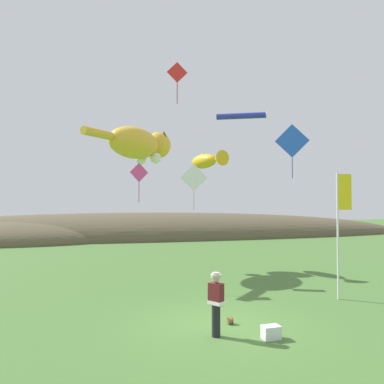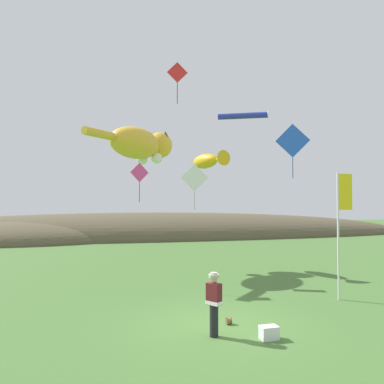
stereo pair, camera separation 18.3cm
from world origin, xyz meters
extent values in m
plane|color=#477033|center=(0.00, 0.00, 0.00)|extent=(120.00, 120.00, 0.00)
ellipsoid|color=brown|center=(0.00, 29.35, 0.00)|extent=(63.72, 11.29, 5.28)
ellipsoid|color=brown|center=(-12.44, 27.11, 0.00)|extent=(20.74, 9.92, 3.95)
cylinder|color=black|center=(-0.43, -0.87, 0.44)|extent=(0.24, 0.24, 0.88)
cube|color=#59191E|center=(-0.43, -0.87, 1.18)|extent=(0.43, 0.46, 0.60)
cube|color=white|center=(-0.43, -0.87, 0.94)|extent=(0.46, 0.49, 0.10)
sphere|color=beige|center=(-0.43, -0.87, 1.59)|extent=(0.20, 0.20, 0.20)
cylinder|color=#B2AD99|center=(-0.43, -0.87, 1.68)|extent=(0.30, 0.30, 0.09)
cylinder|color=#B2AD99|center=(-0.43, -0.87, 1.74)|extent=(0.20, 0.20, 0.07)
cylinder|color=olive|center=(0.29, 0.04, 0.11)|extent=(0.13, 0.17, 0.17)
cylinder|color=brown|center=(0.23, 0.04, 0.11)|extent=(0.02, 0.23, 0.23)
cylinder|color=brown|center=(0.36, 0.04, 0.11)|extent=(0.02, 0.23, 0.23)
cube|color=white|center=(0.98, -1.39, 0.15)|extent=(0.50, 0.35, 0.30)
cube|color=white|center=(0.98, -1.39, 0.33)|extent=(0.51, 0.36, 0.06)
cylinder|color=silver|center=(5.32, 1.92, 2.45)|extent=(0.08, 0.08, 4.89)
cube|color=yellow|center=(5.64, 1.92, 4.14)|extent=(0.60, 0.03, 1.40)
ellipsoid|color=gold|center=(-1.94, 9.87, 7.03)|extent=(3.91, 4.00, 1.75)
ellipsoid|color=white|center=(-1.82, 9.99, 6.71)|extent=(2.40, 2.47, 0.96)
sphere|color=gold|center=(-0.40, 11.53, 7.20)|extent=(1.57, 1.57, 1.57)
cone|color=#503E10|center=(-0.71, 11.82, 7.78)|extent=(0.79, 0.79, 0.52)
cone|color=#503E10|center=(-0.08, 11.23, 7.78)|extent=(0.79, 0.79, 0.52)
sphere|color=white|center=(-1.46, 11.17, 6.29)|extent=(0.63, 0.63, 0.63)
sphere|color=white|center=(-0.68, 10.45, 6.29)|extent=(0.63, 0.63, 0.63)
cylinder|color=gold|center=(-3.85, 7.82, 7.12)|extent=(1.62, 1.69, 0.42)
ellipsoid|color=gold|center=(2.19, 10.39, 6.17)|extent=(1.54, 2.57, 0.85)
cone|color=gold|center=(2.63, 8.85, 6.17)|extent=(1.04, 0.99, 0.85)
cone|color=gold|center=(2.17, 10.46, 6.53)|extent=(0.49, 0.49, 0.40)
sphere|color=black|center=(2.25, 11.23, 6.24)|extent=(0.20, 0.20, 0.20)
cylinder|color=#2633A5|center=(4.64, 10.65, 9.06)|extent=(2.94, 1.53, 0.36)
torus|color=white|center=(6.04, 10.05, 9.06)|extent=(0.23, 0.43, 0.44)
cube|color=#E53F8C|center=(-2.00, 5.94, 5.08)|extent=(0.85, 0.29, 0.89)
cylinder|color=black|center=(-2.00, 5.95, 5.08)|extent=(0.57, 0.20, 0.02)
cube|color=#A02C62|center=(-2.00, 5.94, 4.19)|extent=(0.03, 0.02, 0.90)
cube|color=red|center=(-0.51, 4.59, 9.28)|extent=(0.89, 0.09, 0.89)
cylinder|color=black|center=(-0.51, 4.60, 9.28)|extent=(0.60, 0.06, 0.02)
cube|color=maroon|center=(-0.51, 4.59, 8.39)|extent=(0.03, 0.01, 0.90)
cube|color=blue|center=(4.39, 3.75, 6.39)|extent=(1.33, 0.63, 1.46)
cylinder|color=black|center=(4.39, 3.76, 6.39)|extent=(0.90, 0.43, 0.02)
cube|color=#1A3E97|center=(4.39, 3.75, 5.21)|extent=(0.03, 0.02, 0.90)
cube|color=white|center=(0.70, 6.64, 4.93)|extent=(1.33, 0.16, 1.34)
cylinder|color=black|center=(0.70, 6.65, 4.93)|extent=(0.90, 0.11, 0.02)
cube|color=#A9A9A9|center=(0.70, 6.64, 3.81)|extent=(0.03, 0.01, 0.90)
camera|label=1|loc=(-3.43, -10.96, 3.73)|focal=35.00mm
camera|label=2|loc=(-3.25, -11.00, 3.73)|focal=35.00mm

